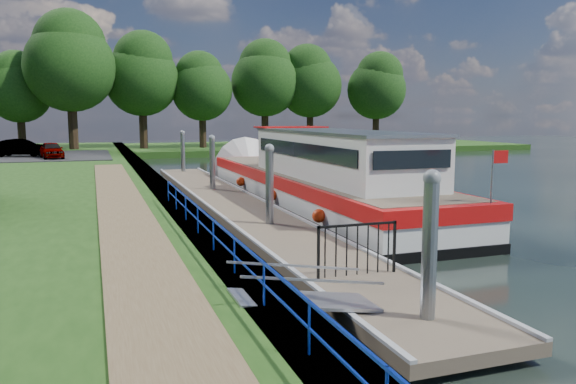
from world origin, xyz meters
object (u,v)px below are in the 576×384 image
object	(u,v)px
pontoon	(236,208)
car_a	(52,150)
barge	(308,179)
car_b	(21,148)

from	to	relation	value
pontoon	car_a	distance (m)	23.28
pontoon	barge	size ratio (longest dim) A/B	1.42
barge	car_a	distance (m)	23.52
pontoon	car_a	size ratio (longest dim) A/B	8.78
pontoon	barge	xyz separation A→B (m)	(3.60, 1.38, 0.90)
barge	car_a	world-z (taller)	barge
pontoon	car_b	bearing A→B (deg)	112.85
pontoon	barge	world-z (taller)	barge
barge	car_a	size ratio (longest dim) A/B	6.19
barge	car_a	xyz separation A→B (m)	(-11.63, 20.44, 0.33)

